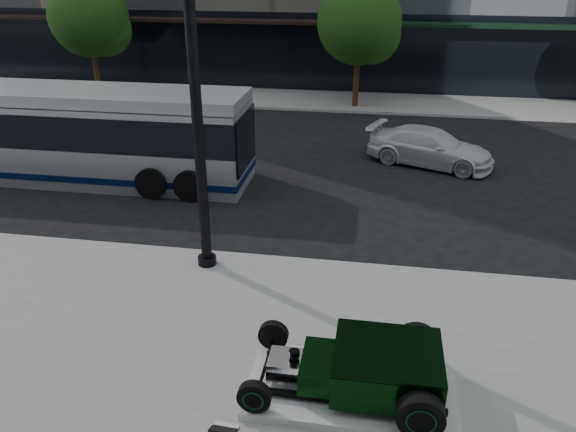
% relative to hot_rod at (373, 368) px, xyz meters
% --- Properties ---
extents(ground, '(120.00, 120.00, 0.00)m').
position_rel_hot_rod_xyz_m(ground, '(-2.38, 6.37, -0.70)').
color(ground, black).
rests_on(ground, ground).
extents(sidewalk_far, '(70.00, 4.00, 0.12)m').
position_rel_hot_rod_xyz_m(sidewalk_far, '(-2.38, 20.37, -0.64)').
color(sidewalk_far, gray).
rests_on(sidewalk_far, ground).
extents(street_trees, '(29.80, 3.80, 5.70)m').
position_rel_hot_rod_xyz_m(street_trees, '(-1.24, 19.44, 3.07)').
color(street_trees, black).
rests_on(street_trees, sidewalk_far).
extents(display_plinth, '(3.40, 1.80, 0.15)m').
position_rel_hot_rod_xyz_m(display_plinth, '(-0.33, -0.00, -0.50)').
color(display_plinth, silver).
rests_on(display_plinth, sidewalk_near).
extents(hot_rod, '(3.22, 2.00, 0.81)m').
position_rel_hot_rod_xyz_m(hot_rod, '(0.00, 0.00, 0.00)').
color(hot_rod, black).
rests_on(hot_rod, display_plinth).
extents(lamppost, '(0.43, 0.43, 7.82)m').
position_rel_hot_rod_xyz_m(lamppost, '(-3.93, 3.74, 3.04)').
color(lamppost, black).
rests_on(lamppost, sidewalk_near).
extents(transit_bus, '(12.12, 2.88, 2.92)m').
position_rel_hot_rod_xyz_m(transit_bus, '(-10.17, 8.77, 0.79)').
color(transit_bus, '#A9ADB3').
rests_on(transit_bus, ground).
extents(white_sedan, '(4.66, 3.12, 1.25)m').
position_rel_hot_rod_xyz_m(white_sedan, '(1.63, 11.91, -0.07)').
color(white_sedan, silver).
rests_on(white_sedan, ground).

